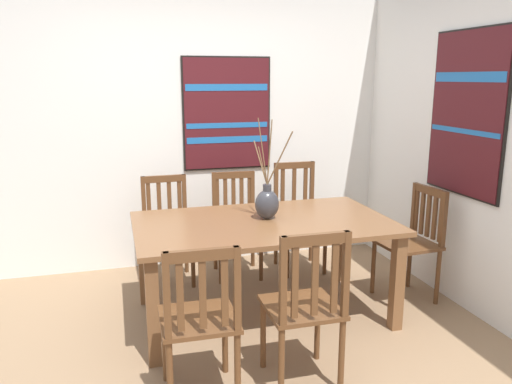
{
  "coord_description": "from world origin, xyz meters",
  "views": [
    {
      "loc": [
        -0.77,
        -2.86,
        1.77
      ],
      "look_at": [
        0.2,
        0.54,
        0.96
      ],
      "focal_mm": 35.15,
      "sensor_mm": 36.0,
      "label": 1
    }
  ],
  "objects": [
    {
      "name": "ground_plane",
      "position": [
        0.0,
        0.0,
        -0.01
      ],
      "size": [
        6.4,
        6.4,
        0.03
      ],
      "primitive_type": "cube",
      "color": "#8E7051"
    },
    {
      "name": "wall_side",
      "position": [
        1.86,
        0.0,
        1.35
      ],
      "size": [
        0.12,
        6.4,
        2.7
      ],
      "primitive_type": "cube",
      "color": "silver",
      "rests_on": "ground_plane"
    },
    {
      "name": "centerpiece_vase",
      "position": [
        0.29,
        0.56,
        0.87
      ],
      "size": [
        0.24,
        0.26,
        0.75
      ],
      "color": "#333338",
      "rests_on": "dining_table"
    },
    {
      "name": "dining_table",
      "position": [
        0.25,
        0.51,
        0.65
      ],
      "size": [
        1.86,
        1.08,
        0.74
      ],
      "color": "brown",
      "rests_on": "ground_plane"
    },
    {
      "name": "chair_3",
      "position": [
        0.22,
        -0.41,
        0.5
      ],
      "size": [
        0.42,
        0.42,
        0.97
      ],
      "color": "brown",
      "rests_on": "ground_plane"
    },
    {
      "name": "chair_1",
      "position": [
        0.26,
        1.4,
        0.5
      ],
      "size": [
        0.45,
        0.45,
        0.93
      ],
      "color": "brown",
      "rests_on": "ground_plane"
    },
    {
      "name": "painting_on_back_wall",
      "position": [
        0.27,
        1.79,
        1.43
      ],
      "size": [
        0.84,
        0.05,
        1.05
      ],
      "color": "black"
    },
    {
      "name": "chair_0",
      "position": [
        1.5,
        0.48,
        0.49
      ],
      "size": [
        0.45,
        0.45,
        0.92
      ],
      "color": "brown",
      "rests_on": "ground_plane"
    },
    {
      "name": "wall_back",
      "position": [
        0.0,
        1.86,
        1.35
      ],
      "size": [
        6.4,
        0.12,
        2.7
      ],
      "primitive_type": "cube",
      "color": "silver",
      "rests_on": "ground_plane"
    },
    {
      "name": "painting_on_side_wall",
      "position": [
        1.79,
        0.34,
        1.5
      ],
      "size": [
        0.05,
        0.83,
        1.24
      ],
      "color": "black"
    },
    {
      "name": "chair_2",
      "position": [
        -0.36,
        1.4,
        0.49
      ],
      "size": [
        0.43,
        0.43,
        0.92
      ],
      "color": "brown",
      "rests_on": "ground_plane"
    },
    {
      "name": "chair_4",
      "position": [
        -0.38,
        -0.39,
        0.49
      ],
      "size": [
        0.43,
        0.43,
        0.94
      ],
      "color": "brown",
      "rests_on": "ground_plane"
    },
    {
      "name": "chair_5",
      "position": [
        0.85,
        1.37,
        0.51
      ],
      "size": [
        0.43,
        0.43,
        0.99
      ],
      "color": "brown",
      "rests_on": "ground_plane"
    }
  ]
}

